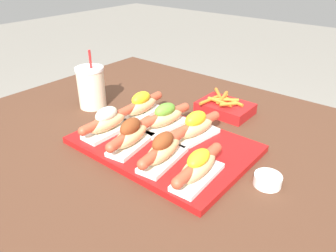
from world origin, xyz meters
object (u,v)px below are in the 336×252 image
(hot_dog_5, at_px, (165,117))
(hot_dog_6, at_px, (195,127))
(hot_dog_1, at_px, (131,135))
(fries_basket, at_px, (225,107))
(hot_dog_2, at_px, (163,150))
(sauce_bowl, at_px, (268,180))
(hot_dog_3, at_px, (198,167))
(hot_dog_4, at_px, (141,105))
(serving_tray, at_px, (163,144))
(hot_dog_0, at_px, (107,122))
(drink_cup, at_px, (91,87))

(hot_dog_5, height_order, hot_dog_6, hot_dog_6)
(hot_dog_1, height_order, fries_basket, hot_dog_1)
(hot_dog_2, relative_size, sauce_bowl, 3.02)
(hot_dog_3, relative_size, hot_dog_4, 1.00)
(hot_dog_2, bearing_deg, serving_tray, 129.45)
(hot_dog_1, bearing_deg, hot_dog_4, 125.04)
(serving_tray, xyz_separation_m, fries_basket, (0.02, 0.30, 0.01))
(hot_dog_0, xyz_separation_m, hot_dog_6, (0.21, 0.13, 0.00))
(drink_cup, height_order, fries_basket, drink_cup)
(serving_tray, xyz_separation_m, hot_dog_5, (-0.05, 0.06, 0.04))
(hot_dog_1, xyz_separation_m, sauce_bowl, (0.34, 0.10, -0.04))
(sauce_bowl, distance_m, fries_basket, 0.39)
(hot_dog_2, distance_m, hot_dog_3, 0.11)
(hot_dog_0, bearing_deg, hot_dog_5, 49.34)
(serving_tray, height_order, hot_dog_3, hot_dog_3)
(hot_dog_4, relative_size, drink_cup, 0.97)
(sauce_bowl, bearing_deg, hot_dog_6, 169.17)
(hot_dog_5, relative_size, drink_cup, 0.96)
(hot_dog_3, bearing_deg, hot_dog_4, 154.00)
(drink_cup, bearing_deg, hot_dog_4, 7.83)
(serving_tray, distance_m, hot_dog_6, 0.10)
(hot_dog_4, bearing_deg, hot_dog_5, -8.57)
(hot_dog_0, bearing_deg, sauce_bowl, 11.10)
(hot_dog_6, bearing_deg, fries_basket, 99.40)
(hot_dog_0, xyz_separation_m, hot_dog_5, (0.11, 0.13, -0.00))
(hot_dog_1, xyz_separation_m, hot_dog_4, (-0.11, 0.15, -0.00))
(hot_dog_5, relative_size, fries_basket, 1.13)
(hot_dog_5, bearing_deg, hot_dog_3, -33.47)
(hot_dog_4, bearing_deg, sauce_bowl, -6.95)
(hot_dog_1, height_order, sauce_bowl, hot_dog_1)
(hot_dog_0, bearing_deg, hot_dog_6, 32.32)
(hot_dog_2, height_order, hot_dog_6, hot_dog_6)
(hot_dog_2, xyz_separation_m, hot_dog_3, (0.11, -0.00, -0.00))
(drink_cup, xyz_separation_m, fries_basket, (0.38, 0.25, -0.05))
(hot_dog_5, bearing_deg, serving_tray, -53.55)
(hot_dog_4, bearing_deg, fries_basket, 51.03)
(hot_dog_3, distance_m, hot_dog_4, 0.36)
(hot_dog_6, height_order, fries_basket, hot_dog_6)
(serving_tray, xyz_separation_m, hot_dog_4, (-0.16, 0.08, 0.04))
(hot_dog_3, xyz_separation_m, hot_dog_6, (-0.11, 0.15, 0.00))
(hot_dog_1, xyz_separation_m, fries_basket, (0.07, 0.37, -0.03))
(hot_dog_2, height_order, hot_dog_4, same)
(hot_dog_1, relative_size, hot_dog_4, 0.99)
(serving_tray, bearing_deg, fries_basket, 86.54)
(serving_tray, bearing_deg, hot_dog_0, -158.03)
(hot_dog_2, xyz_separation_m, fries_basket, (-0.04, 0.37, -0.03))
(sauce_bowl, bearing_deg, hot_dog_2, -156.48)
(hot_dog_6, relative_size, sauce_bowl, 3.02)
(hot_dog_1, xyz_separation_m, hot_dog_2, (0.11, -0.00, -0.00))
(hot_dog_0, xyz_separation_m, drink_cup, (-0.21, 0.11, 0.02))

